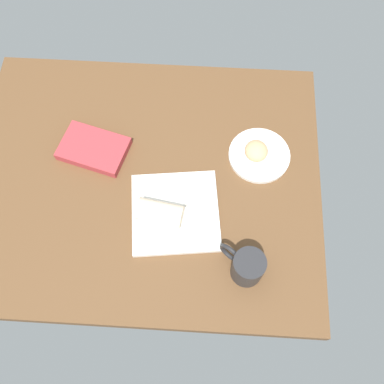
{
  "coord_description": "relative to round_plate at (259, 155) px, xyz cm",
  "views": [
    {
      "loc": [
        18.49,
        -60.07,
        129.38
      ],
      "look_at": [
        15.24,
        -5.25,
        7.0
      ],
      "focal_mm": 41.67,
      "sensor_mm": 36.0,
      "label": 1
    }
  ],
  "objects": [
    {
      "name": "square_plate",
      "position": [
        -25.25,
        -21.14,
        0.1
      ],
      "size": [
        28.84,
        28.84,
        1.6
      ],
      "primitive_type": "cube",
      "rotation": [
        0.0,
        0.0,
        0.12
      ],
      "color": "white",
      "rests_on": "dining_table"
    },
    {
      "name": "scone_pastry",
      "position": [
        -1.32,
        -0.14,
        3.04
      ],
      "size": [
        8.56,
        8.83,
        4.67
      ],
      "primitive_type": "ellipsoid",
      "rotation": [
        0.0,
        0.0,
        1.76
      ],
      "color": "tan",
      "rests_on": "round_plate"
    },
    {
      "name": "breakfast_wrap",
      "position": [
        -29.46,
        -23.13,
        4.25
      ],
      "size": [
        14.14,
        8.76,
        6.71
      ],
      "primitive_type": "cylinder",
      "rotation": [
        1.57,
        0.0,
        1.41
      ],
      "color": "beige",
      "rests_on": "square_plate"
    },
    {
      "name": "sauce_cup",
      "position": [
        -19.99,
        -18.65,
        2.19
      ],
      "size": [
        4.49,
        4.49,
        2.4
      ],
      "color": "silver",
      "rests_on": "square_plate"
    },
    {
      "name": "coffee_mug",
      "position": [
        -4.14,
        -37.58,
        4.54
      ],
      "size": [
        12.83,
        10.99,
        10.26
      ],
      "color": "#262628",
      "rests_on": "dining_table"
    },
    {
      "name": "dining_table",
      "position": [
        -35.84,
        -9.85,
        -2.7
      ],
      "size": [
        110.0,
        90.0,
        4.0
      ],
      "primitive_type": "cube",
      "color": "brown",
      "rests_on": "ground"
    },
    {
      "name": "book_stack",
      "position": [
        -52.89,
        -1.12,
        0.78
      ],
      "size": [
        23.74,
        18.84,
        2.96
      ],
      "color": "#A53338",
      "rests_on": "dining_table"
    },
    {
      "name": "round_plate",
      "position": [
        0.0,
        0.0,
        0.0
      ],
      "size": [
        19.55,
        19.55,
        1.4
      ],
      "primitive_type": "cylinder",
      "color": "white",
      "rests_on": "dining_table"
    }
  ]
}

